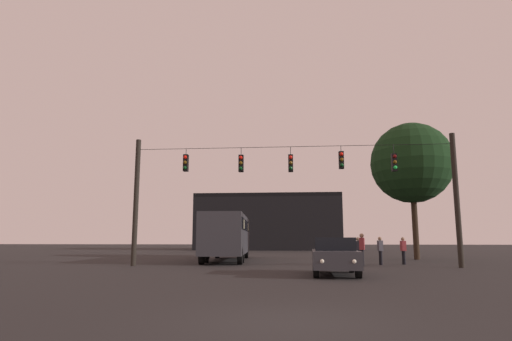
{
  "coord_description": "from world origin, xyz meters",
  "views": [
    {
      "loc": [
        0.18,
        -7.91,
        1.46
      ],
      "look_at": [
        -1.93,
        15.55,
        5.23
      ],
      "focal_mm": 30.11,
      "sensor_mm": 36.0,
      "label": 1
    }
  ],
  "objects_px": {
    "car_near_right": "(335,255)",
    "pedestrian_near_bus": "(403,249)",
    "pedestrian_crossing_right": "(358,249)",
    "pedestrian_crossing_left": "(362,247)",
    "city_bus": "(227,233)",
    "pedestrian_crossing_center": "(380,249)",
    "tree_left_silhouette": "(412,163)"
  },
  "relations": [
    {
      "from": "pedestrian_crossing_center",
      "to": "pedestrian_crossing_right",
      "type": "bearing_deg",
      "value": 173.12
    },
    {
      "from": "pedestrian_crossing_left",
      "to": "pedestrian_near_bus",
      "type": "height_order",
      "value": "pedestrian_crossing_left"
    },
    {
      "from": "city_bus",
      "to": "pedestrian_near_bus",
      "type": "height_order",
      "value": "city_bus"
    },
    {
      "from": "city_bus",
      "to": "tree_left_silhouette",
      "type": "height_order",
      "value": "tree_left_silhouette"
    },
    {
      "from": "pedestrian_crossing_right",
      "to": "tree_left_silhouette",
      "type": "bearing_deg",
      "value": 53.01
    },
    {
      "from": "pedestrian_crossing_right",
      "to": "pedestrian_crossing_left",
      "type": "bearing_deg",
      "value": -86.94
    },
    {
      "from": "pedestrian_crossing_left",
      "to": "pedestrian_crossing_right",
      "type": "distance_m",
      "value": 1.04
    },
    {
      "from": "pedestrian_near_bus",
      "to": "tree_left_silhouette",
      "type": "bearing_deg",
      "value": 68.55
    },
    {
      "from": "pedestrian_crossing_right",
      "to": "pedestrian_near_bus",
      "type": "height_order",
      "value": "pedestrian_near_bus"
    },
    {
      "from": "car_near_right",
      "to": "pedestrian_crossing_right",
      "type": "distance_m",
      "value": 7.5
    },
    {
      "from": "pedestrian_crossing_center",
      "to": "pedestrian_near_bus",
      "type": "height_order",
      "value": "pedestrian_crossing_center"
    },
    {
      "from": "city_bus",
      "to": "pedestrian_crossing_center",
      "type": "distance_m",
      "value": 10.19
    },
    {
      "from": "pedestrian_crossing_left",
      "to": "pedestrian_crossing_center",
      "type": "bearing_deg",
      "value": 37.66
    },
    {
      "from": "pedestrian_crossing_center",
      "to": "pedestrian_near_bus",
      "type": "xyz_separation_m",
      "value": [
        1.46,
        0.75,
        -0.01
      ]
    },
    {
      "from": "city_bus",
      "to": "tree_left_silhouette",
      "type": "bearing_deg",
      "value": 13.04
    },
    {
      "from": "pedestrian_near_bus",
      "to": "pedestrian_crossing_right",
      "type": "bearing_deg",
      "value": -167.16
    },
    {
      "from": "car_near_right",
      "to": "tree_left_silhouette",
      "type": "relative_size",
      "value": 0.44
    },
    {
      "from": "pedestrian_crossing_center",
      "to": "pedestrian_crossing_left",
      "type": "bearing_deg",
      "value": -142.34
    },
    {
      "from": "pedestrian_crossing_center",
      "to": "tree_left_silhouette",
      "type": "bearing_deg",
      "value": 60.66
    },
    {
      "from": "city_bus",
      "to": "pedestrian_crossing_left",
      "type": "relative_size",
      "value": 6.31
    },
    {
      "from": "tree_left_silhouette",
      "to": "pedestrian_crossing_left",
      "type": "bearing_deg",
      "value": -122.86
    },
    {
      "from": "city_bus",
      "to": "pedestrian_crossing_right",
      "type": "relative_size",
      "value": 7.14
    },
    {
      "from": "city_bus",
      "to": "car_near_right",
      "type": "height_order",
      "value": "city_bus"
    },
    {
      "from": "car_near_right",
      "to": "pedestrian_crossing_left",
      "type": "xyz_separation_m",
      "value": [
        2.06,
        6.19,
        0.21
      ]
    },
    {
      "from": "pedestrian_crossing_left",
      "to": "pedestrian_crossing_center",
      "type": "height_order",
      "value": "pedestrian_crossing_left"
    },
    {
      "from": "pedestrian_crossing_right",
      "to": "tree_left_silhouette",
      "type": "height_order",
      "value": "tree_left_silhouette"
    },
    {
      "from": "city_bus",
      "to": "pedestrian_crossing_left",
      "type": "xyz_separation_m",
      "value": [
        8.25,
        -4.7,
        -0.86
      ]
    },
    {
      "from": "car_near_right",
      "to": "pedestrian_near_bus",
      "type": "distance_m",
      "value": 9.12
    },
    {
      "from": "car_near_right",
      "to": "pedestrian_crossing_center",
      "type": "height_order",
      "value": "pedestrian_crossing_center"
    },
    {
      "from": "car_near_right",
      "to": "tree_left_silhouette",
      "type": "xyz_separation_m",
      "value": [
        7.09,
        13.96,
        6.23
      ]
    },
    {
      "from": "city_bus",
      "to": "car_near_right",
      "type": "distance_m",
      "value": 12.57
    },
    {
      "from": "city_bus",
      "to": "pedestrian_crossing_center",
      "type": "height_order",
      "value": "city_bus"
    }
  ]
}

